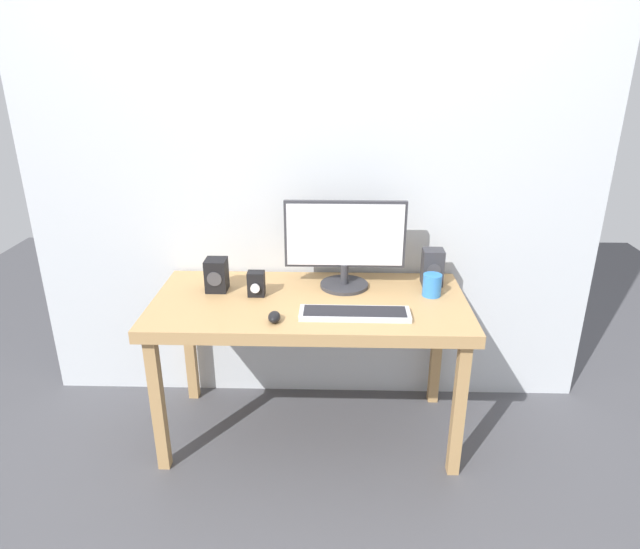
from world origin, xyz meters
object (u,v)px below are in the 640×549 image
(desk, at_px, (310,313))
(speaker_left, at_px, (217,275))
(mouse, at_px, (274,317))
(speaker_right, at_px, (432,267))
(audio_controller, at_px, (256,284))
(coffee_mug, at_px, (432,285))
(keyboard_primary, at_px, (355,313))
(monitor, at_px, (345,242))

(desk, distance_m, speaker_left, 0.46)
(mouse, height_order, speaker_right, speaker_right)
(mouse, relative_size, audio_controller, 0.71)
(desk, xyz_separation_m, audio_controller, (-0.24, 0.04, 0.12))
(desk, bearing_deg, speaker_left, 167.68)
(audio_controller, bearing_deg, coffee_mug, 1.51)
(keyboard_primary, bearing_deg, coffee_mug, 32.35)
(desk, height_order, speaker_left, speaker_left)
(mouse, xyz_separation_m, speaker_right, (0.70, 0.42, 0.07))
(speaker_left, relative_size, audio_controller, 1.34)
(monitor, distance_m, speaker_right, 0.44)
(speaker_right, height_order, audio_controller, speaker_right)
(desk, relative_size, speaker_left, 9.27)
(desk, bearing_deg, coffee_mug, 6.20)
(mouse, bearing_deg, coffee_mug, 21.72)
(keyboard_primary, distance_m, mouse, 0.33)
(speaker_right, distance_m, coffee_mug, 0.14)
(monitor, distance_m, speaker_left, 0.61)
(monitor, relative_size, speaker_right, 3.23)
(monitor, height_order, coffee_mug, monitor)
(speaker_right, bearing_deg, audio_controller, -169.05)
(speaker_left, bearing_deg, desk, -12.32)
(monitor, xyz_separation_m, coffee_mug, (0.39, -0.10, -0.17))
(mouse, distance_m, audio_controller, 0.29)
(keyboard_primary, height_order, speaker_right, speaker_right)
(keyboard_primary, xyz_separation_m, speaker_right, (0.37, 0.36, 0.07))
(desk, bearing_deg, mouse, -120.89)
(audio_controller, bearing_deg, desk, -9.17)
(coffee_mug, bearing_deg, speaker_left, 178.00)
(coffee_mug, bearing_deg, speaker_right, 81.12)
(mouse, height_order, coffee_mug, coffee_mug)
(monitor, relative_size, speaker_left, 3.67)
(speaker_right, relative_size, speaker_left, 1.14)
(audio_controller, relative_size, coffee_mug, 1.11)
(keyboard_primary, height_order, speaker_left, speaker_left)
(desk, relative_size, mouse, 17.37)
(mouse, bearing_deg, speaker_left, 132.41)
(monitor, xyz_separation_m, speaker_right, (0.41, 0.04, -0.13))
(speaker_right, height_order, coffee_mug, speaker_right)
(desk, xyz_separation_m, speaker_left, (-0.43, 0.09, 0.14))
(speaker_right, bearing_deg, monitor, -174.86)
(speaker_right, xyz_separation_m, audio_controller, (-0.81, -0.16, -0.03))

